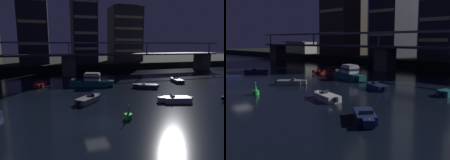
# 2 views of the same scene
# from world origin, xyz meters

# --- Properties ---
(ground_plane) EXTENTS (400.00, 400.00, 0.00)m
(ground_plane) POSITION_xyz_m (0.00, 0.00, 0.00)
(ground_plane) COLOR black
(river_bridge) EXTENTS (97.88, 6.40, 9.38)m
(river_bridge) POSITION_xyz_m (-0.00, 36.99, 4.55)
(river_bridge) COLOR #4C4944
(river_bridge) RESTS_ON ground
(tower_west_low) EXTENTS (11.53, 12.08, 37.48)m
(tower_west_low) POSITION_xyz_m (-26.83, 51.10, 20.79)
(tower_west_low) COLOR #38332D
(tower_west_low) RESTS_ON far_riverbank
(tower_west_tall) EXTENTS (9.37, 13.61, 35.09)m
(tower_west_tall) POSITION_xyz_m (-9.86, 55.90, 19.59)
(tower_west_tall) COLOR #282833
(tower_west_tall) RESTS_ON far_riverbank
(tower_central) EXTENTS (8.36, 11.18, 26.62)m
(tower_central) POSITION_xyz_m (7.05, 53.05, 15.36)
(tower_central) COLOR #282833
(tower_central) RESTS_ON far_riverbank
(waterfront_pavilion) EXTENTS (12.40, 7.40, 4.70)m
(waterfront_pavilion) POSITION_xyz_m (-47.66, 48.90, 4.44)
(waterfront_pavilion) COLOR #B2AD9E
(waterfront_pavilion) RESTS_ON far_riverbank
(cabin_cruiser_near_left) EXTENTS (9.31, 5.16, 2.79)m
(cabin_cruiser_near_left) POSITION_xyz_m (3.22, 20.13, 1.05)
(cabin_cruiser_near_left) COLOR #196066
(cabin_cruiser_near_left) RESTS_ON ground
(speedboat_near_center) EXTENTS (5.18, 2.77, 1.16)m
(speedboat_near_center) POSITION_xyz_m (13.13, 4.58, 0.41)
(speedboat_near_center) COLOR silver
(speedboat_near_center) RESTS_ON ground
(speedboat_near_right) EXTENTS (2.86, 5.16, 1.16)m
(speedboat_near_right) POSITION_xyz_m (-11.80, 3.42, 0.41)
(speedboat_near_right) COLOR #19234C
(speedboat_near_right) RESTS_ON ground
(speedboat_mid_left) EXTENTS (4.42, 4.35, 1.16)m
(speedboat_mid_left) POSITION_xyz_m (21.91, 1.10, 0.41)
(speedboat_mid_left) COLOR #19234C
(speedboat_mid_left) RESTS_ON ground
(speedboat_mid_right) EXTENTS (4.97, 3.35, 1.16)m
(speedboat_mid_right) POSITION_xyz_m (13.40, 14.91, 0.41)
(speedboat_mid_right) COLOR #19234C
(speedboat_mid_right) RESTS_ON ground
(speedboat_far_left) EXTENTS (2.49, 5.23, 1.16)m
(speedboat_far_left) POSITION_xyz_m (-7.13, 23.07, 0.41)
(speedboat_far_left) COLOR maroon
(speedboat_far_left) RESTS_ON ground
(speedboat_far_center) EXTENTS (4.46, 4.31, 1.16)m
(speedboat_far_center) POSITION_xyz_m (0.55, 8.36, 0.41)
(speedboat_far_center) COLOR gray
(speedboat_far_center) RESTS_ON ground
(speedboat_far_right) EXTENTS (4.32, 4.45, 1.16)m
(speedboat_far_right) POSITION_xyz_m (-17.86, 12.51, 0.41)
(speedboat_far_right) COLOR #19234C
(speedboat_far_right) RESTS_ON ground
(channel_buoy) EXTENTS (0.90, 0.90, 1.76)m
(channel_buoy) POSITION_xyz_m (3.75, 0.17, 0.48)
(channel_buoy) COLOR green
(channel_buoy) RESTS_ON ground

